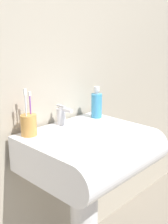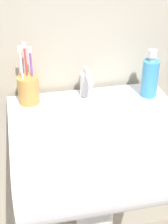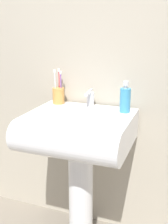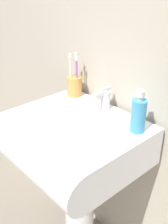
% 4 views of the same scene
% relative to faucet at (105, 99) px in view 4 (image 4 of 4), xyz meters
% --- Properties ---
extents(wall_back, '(5.00, 0.05, 2.40)m').
position_rel_faucet_xyz_m(wall_back, '(-0.00, 0.10, 0.28)').
color(wall_back, '#B7AD99').
rests_on(wall_back, ground).
extents(sink_pedestal, '(0.15, 0.15, 0.69)m').
position_rel_faucet_xyz_m(sink_pedestal, '(-0.00, -0.16, -0.57)').
color(sink_pedestal, white).
rests_on(sink_pedestal, ground).
extents(sink_basin, '(0.58, 0.52, 0.17)m').
position_rel_faucet_xyz_m(sink_basin, '(-0.00, -0.22, -0.14)').
color(sink_basin, white).
rests_on(sink_basin, sink_pedestal).
extents(faucet, '(0.05, 0.11, 0.10)m').
position_rel_faucet_xyz_m(faucet, '(0.00, 0.00, 0.00)').
color(faucet, silver).
rests_on(faucet, sink_basin).
extents(toothbrush_cup, '(0.07, 0.07, 0.22)m').
position_rel_faucet_xyz_m(toothbrush_cup, '(-0.21, -0.00, 0.00)').
color(toothbrush_cup, '#D19347').
rests_on(toothbrush_cup, sink_basin).
extents(soap_bottle, '(0.06, 0.06, 0.18)m').
position_rel_faucet_xyz_m(soap_bottle, '(0.22, -0.04, 0.02)').
color(soap_bottle, '#3F99CC').
rests_on(soap_bottle, sink_basin).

